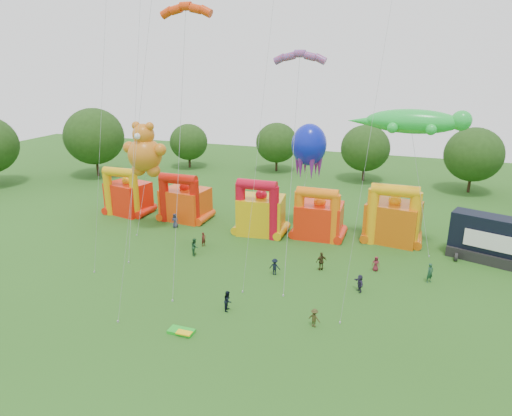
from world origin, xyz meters
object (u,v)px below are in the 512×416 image
(spectator_4, at_px, (321,261))
(teddy_bear_kite, at_px, (144,159))
(bouncy_castle_0, at_px, (127,196))
(gecko_kite, at_px, (416,159))
(stage_trailer, at_px, (489,239))
(octopus_kite, at_px, (307,160))
(bouncy_castle_2, at_px, (260,212))
(spectator_0, at_px, (175,221))

(spectator_4, bearing_deg, teddy_bear_kite, -46.84)
(teddy_bear_kite, height_order, spectator_4, teddy_bear_kite)
(bouncy_castle_0, relative_size, gecko_kite, 0.43)
(stage_trailer, relative_size, octopus_kite, 0.61)
(bouncy_castle_0, xyz_separation_m, octopus_kite, (24.17, 2.04, 6.15))
(bouncy_castle_0, bearing_deg, teddy_bear_kite, -37.85)
(bouncy_castle_2, bearing_deg, spectator_0, -170.63)
(bouncy_castle_0, xyz_separation_m, gecko_kite, (36.33, -0.29, 7.69))
(stage_trailer, relative_size, spectator_0, 4.38)
(spectator_4, bearing_deg, bouncy_castle_2, -77.50)
(gecko_kite, relative_size, spectator_4, 8.01)
(stage_trailer, xyz_separation_m, spectator_0, (-35.49, -2.28, -1.44))
(stage_trailer, bearing_deg, teddy_bear_kite, -173.27)
(stage_trailer, distance_m, teddy_bear_kite, 38.66)
(bouncy_castle_0, distance_m, spectator_4, 29.81)
(stage_trailer, height_order, gecko_kite, gecko_kite)
(bouncy_castle_2, height_order, spectator_4, bouncy_castle_2)
(bouncy_castle_2, distance_m, spectator_4, 11.96)
(octopus_kite, bearing_deg, gecko_kite, -10.85)
(spectator_0, xyz_separation_m, spectator_4, (19.69, -5.89, 0.05))
(stage_trailer, height_order, octopus_kite, octopus_kite)
(gecko_kite, height_order, octopus_kite, gecko_kite)
(spectator_0, bearing_deg, octopus_kite, 6.21)
(stage_trailer, relative_size, spectator_4, 4.16)
(stage_trailer, height_order, spectator_0, stage_trailer)
(gecko_kite, bearing_deg, spectator_0, -174.74)
(octopus_kite, bearing_deg, stage_trailer, -7.34)
(spectator_4, bearing_deg, spectator_0, -53.94)
(octopus_kite, bearing_deg, bouncy_castle_0, -175.17)
(teddy_bear_kite, relative_size, spectator_4, 6.99)
(bouncy_castle_2, relative_size, octopus_kite, 0.53)
(gecko_kite, distance_m, spectator_4, 14.78)
(bouncy_castle_2, bearing_deg, stage_trailer, 1.21)
(octopus_kite, distance_m, spectator_4, 13.92)
(bouncy_castle_2, xyz_separation_m, spectator_4, (9.04, -7.65, -1.68))
(bouncy_castle_0, xyz_separation_m, bouncy_castle_2, (19.42, -1.07, 0.12))
(bouncy_castle_0, relative_size, spectator_4, 3.46)
(gecko_kite, distance_m, spectator_0, 29.19)
(bouncy_castle_0, distance_m, bouncy_castle_2, 19.45)
(bouncy_castle_0, relative_size, spectator_0, 3.64)
(stage_trailer, xyz_separation_m, gecko_kite, (-7.94, 0.26, 7.86))
(bouncy_castle_2, xyz_separation_m, teddy_bear_kite, (-12.97, -3.94, 6.36))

